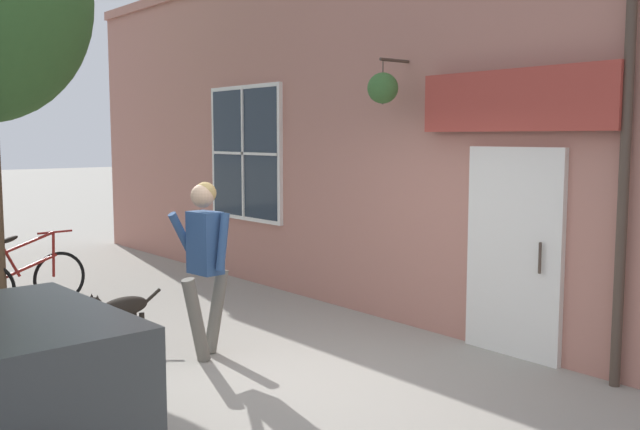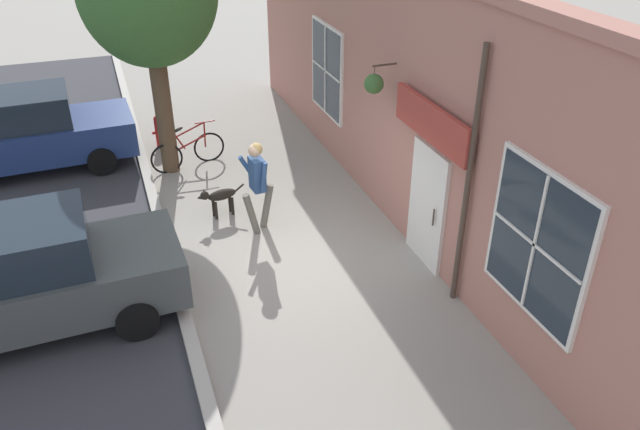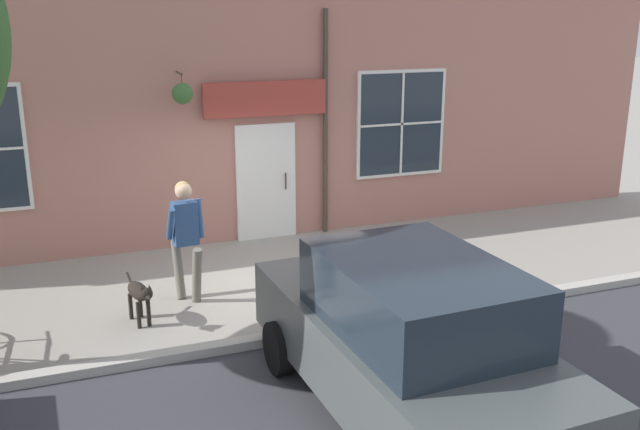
% 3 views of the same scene
% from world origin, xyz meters
% --- Properties ---
extents(ground_plane, '(90.00, 90.00, 0.00)m').
position_xyz_m(ground_plane, '(0.00, 0.00, 0.00)').
color(ground_plane, gray).
extents(storefront_facade, '(0.95, 18.00, 4.67)m').
position_xyz_m(storefront_facade, '(-2.34, 0.00, 2.34)').
color(storefront_facade, '#B27566').
rests_on(storefront_facade, ground_plane).
extents(pedestrian_walking, '(0.66, 0.55, 1.76)m').
position_xyz_m(pedestrian_walking, '(0.24, -1.12, 1.07)').
color(pedestrian_walking, '#6B665B').
rests_on(pedestrian_walking, ground_plane).
extents(dog_on_leash, '(0.97, 0.33, 0.64)m').
position_xyz_m(dog_on_leash, '(0.83, -1.87, 0.43)').
color(dog_on_leash, black).
rests_on(dog_on_leash, ground_plane).
extents(parked_car_mid_block, '(4.36, 2.05, 1.75)m').
position_xyz_m(parked_car_mid_block, '(4.10, 0.37, 0.88)').
color(parked_car_mid_block, '#474C4C').
rests_on(parked_car_mid_block, ground_plane).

